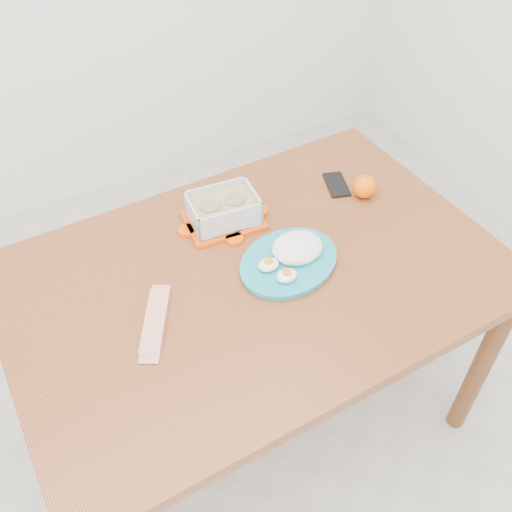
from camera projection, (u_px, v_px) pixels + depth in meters
name	position (u px, v px, depth m)	size (l,w,h in m)	color
ground	(240.00, 482.00, 1.89)	(3.50, 3.50, 0.00)	#B7B7B2
dining_table	(256.00, 293.00, 1.61)	(1.37, 0.95, 0.75)	brown
food_container	(223.00, 210.00, 1.66)	(0.23, 0.18, 0.09)	#E74606
orange_fruit	(365.00, 186.00, 1.75)	(0.07, 0.07, 0.07)	#FF4705
rice_plate	(292.00, 256.00, 1.55)	(0.36, 0.36, 0.08)	teal
candy_bar	(155.00, 321.00, 1.41)	(0.20, 0.05, 0.02)	red
smartphone	(337.00, 185.00, 1.81)	(0.06, 0.12, 0.01)	black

